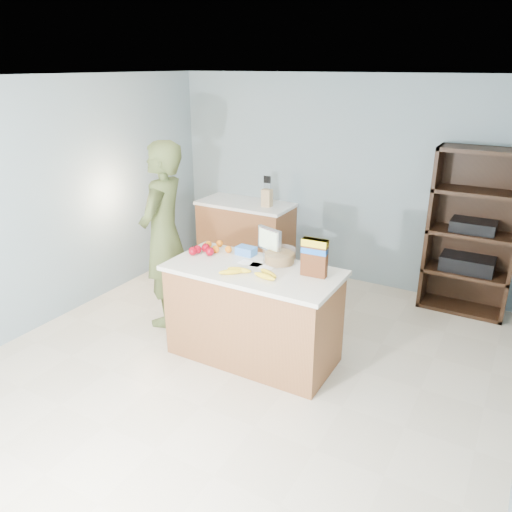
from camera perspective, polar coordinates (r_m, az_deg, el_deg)
The scene contains 15 objects.
floor at distance 4.61m, azimuth -2.20°, elevation -13.07°, with size 4.50×5.00×0.02m, color beige.
walls at distance 3.93m, azimuth -2.53°, elevation 7.28°, with size 4.52×5.02×2.51m.
counter_peninsula at distance 4.62m, azimuth -0.31°, elevation -6.98°, with size 1.56×0.76×0.90m.
back_cabinet at distance 6.67m, azimuth -1.15°, elevation 2.43°, with size 1.24×0.62×0.90m.
shelving_unit at distance 5.86m, azimuth 23.48°, elevation 2.21°, with size 0.90×0.40×1.80m.
person at distance 5.17m, azimuth -10.48°, elevation 2.33°, with size 0.70×0.46×1.91m, color #444E26.
knife_block at distance 6.32m, azimuth 1.27°, elevation 6.72°, with size 0.12×0.10×0.31m.
envelopes at distance 4.49m, azimuth 0.03°, elevation -0.99°, with size 0.35×0.13×0.00m.
bananas at distance 4.25m, azimuth -0.60°, elevation -1.92°, with size 0.51×0.29×0.05m.
apples at distance 4.75m, azimuth -6.26°, elevation 0.69°, with size 0.23×0.22×0.08m.
oranges at distance 4.84m, azimuth -4.64°, elevation 1.04°, with size 0.31×0.22×0.07m.
blue_carton at distance 4.71m, azimuth -1.14°, elevation 0.60°, with size 0.18×0.12×0.08m, color blue.
salad_bowl at distance 4.52m, azimuth 2.69°, elevation -0.06°, with size 0.30×0.30×0.13m.
tv at distance 4.61m, azimuth 1.54°, elevation 1.75°, with size 0.28×0.13×0.28m.
cereal_box at distance 4.21m, azimuth 6.70°, elevation 0.14°, with size 0.22×0.09×0.33m.
Camera 1 is at (2.02, -3.23, 2.59)m, focal length 35.00 mm.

